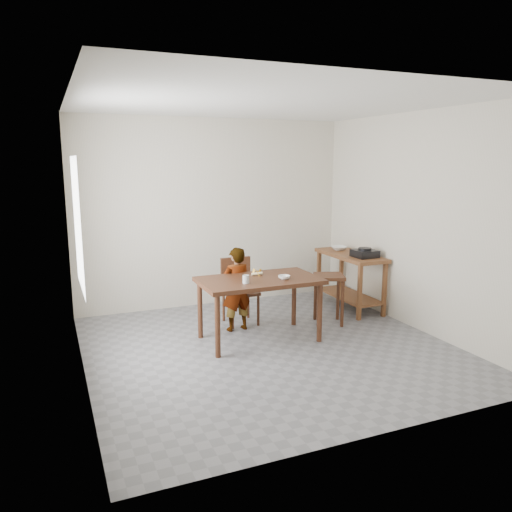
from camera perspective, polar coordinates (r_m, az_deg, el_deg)
name	(u,v)px	position (r m, az deg, el deg)	size (l,w,h in m)	color
floor	(270,350)	(5.80, 1.56, -10.64)	(4.00, 4.00, 0.04)	slate
ceiling	(271,100)	(5.43, 1.72, 17.35)	(4.00, 4.00, 0.04)	white
wall_back	(213,213)	(7.32, -4.95, 4.91)	(4.00, 0.04, 2.70)	beige
wall_front	(386,267)	(3.73, 14.59, -1.21)	(4.00, 0.04, 2.70)	beige
wall_left	(74,243)	(4.97, -20.07, 1.44)	(0.04, 4.00, 2.70)	beige
wall_right	(418,222)	(6.54, 17.99, 3.70)	(0.04, 4.00, 2.70)	beige
window_pane	(77,224)	(5.15, -19.75, 3.46)	(0.02, 1.10, 1.30)	white
dining_table	(259,309)	(5.93, 0.38, -6.11)	(1.40, 0.80, 0.75)	#422314
prep_counter	(350,281)	(7.31, 10.66, -2.80)	(0.50, 1.20, 0.80)	brown
child	(236,289)	(6.22, -2.29, -3.81)	(0.39, 0.25, 1.06)	white
dining_chair	(241,292)	(6.51, -1.77, -4.10)	(0.41, 0.41, 0.85)	#422314
stool	(329,299)	(6.60, 8.30, -4.90)	(0.37, 0.37, 0.65)	#422314
glass_tumbler	(246,279)	(5.59, -1.16, -2.67)	(0.07, 0.07, 0.09)	silver
small_bowl	(284,277)	(5.80, 3.23, -2.45)	(0.14, 0.14, 0.04)	white
banana	(257,273)	(5.98, 0.12, -1.98)	(0.15, 0.11, 0.05)	gold
serving_bowl	(339,248)	(7.48, 9.45, 0.89)	(0.23, 0.23, 0.06)	white
gas_burner	(365,254)	(7.00, 12.32, 0.28)	(0.30, 0.30, 0.10)	black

